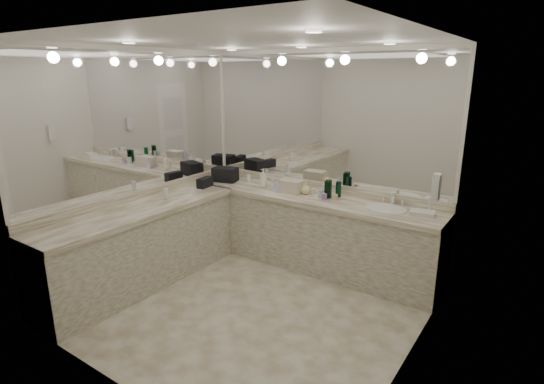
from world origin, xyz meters
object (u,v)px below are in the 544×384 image
Objects in this scene: sink at (386,209)px; soap_bottle_a at (263,178)px; soap_bottle_b at (278,185)px; black_toiletry_bag at (225,175)px; cream_cosmetic_case at (291,186)px; soap_bottle_c at (306,188)px; hand_towel at (422,213)px; wall_phone at (436,187)px.

sink is 1.82× the size of soap_bottle_a.
soap_bottle_a is at bearing 161.35° from soap_bottle_b.
black_toiletry_bag is 1.12× the size of cream_cosmetic_case.
sink is 2.23m from black_toiletry_bag.
sink is 1.02m from soap_bottle_c.
soap_bottle_a is (-2.01, -0.03, 0.10)m from hand_towel.
wall_phone is 1.74m from soap_bottle_c.
soap_bottle_b is at bearing 168.41° from wall_phone.
soap_bottle_a reaches higher than soap_bottle_c.
soap_bottle_c is (0.62, 0.02, -0.04)m from soap_bottle_a.
hand_towel is at bearing 4.41° from sink.
soap_bottle_c is at bearing 19.64° from soap_bottle_b.
hand_towel is at bearing 0.91° from soap_bottle_a.
wall_phone is 1.00× the size of soap_bottle_a.
wall_phone is at bearing -11.59° from soap_bottle_b.
soap_bottle_a reaches higher than black_toiletry_bag.
soap_bottle_b is 1.09× the size of soap_bottle_c.
cream_cosmetic_case is 1.18× the size of hand_towel.
hand_towel is 1.58× the size of soap_bottle_c.
black_toiletry_bag is 1.92× the size of soap_bottle_b.
wall_phone is at bearing -17.71° from soap_bottle_c.
soap_bottle_a is (0.59, 0.06, 0.03)m from black_toiletry_bag.
soap_bottle_a reaches higher than hand_towel.
wall_phone is 1.43× the size of soap_bottle_b.
cream_cosmetic_case is 1.18× the size of soap_bottle_a.
hand_towel is at bearing 2.87° from cream_cosmetic_case.
wall_phone is 0.72m from hand_towel.
hand_towel is (-0.23, 0.53, -0.43)m from wall_phone.
soap_bottle_a is at bearing 179.45° from cream_cosmetic_case.
black_toiletry_bag is 2.60m from hand_towel.
wall_phone is 2.89m from black_toiletry_bag.
black_toiletry_bag reaches higher than sink.
soap_bottle_c is (0.18, 0.03, -0.01)m from cream_cosmetic_case.
cream_cosmetic_case is 1.70× the size of soap_bottle_b.
soap_bottle_a is at bearing -178.05° from soap_bottle_c.
sink is at bearing 140.43° from wall_phone.
wall_phone is 0.84× the size of cream_cosmetic_case.
wall_phone reaches higher than sink.
black_toiletry_bag reaches higher than cream_cosmetic_case.
sink is at bearing -175.59° from hand_towel.
wall_phone reaches higher than black_toiletry_bag.
wall_phone reaches higher than soap_bottle_a.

